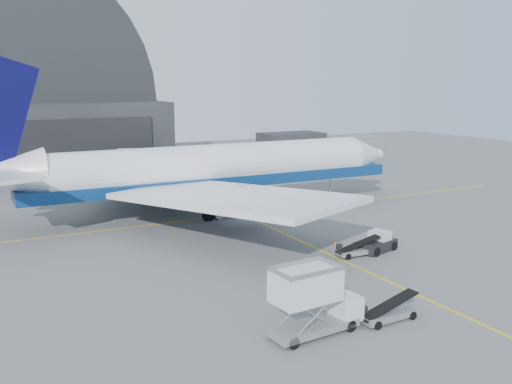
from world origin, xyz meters
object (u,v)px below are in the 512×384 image
pushback_tug (377,243)px  belt_loader_a (388,313)px  airliner (201,170)px  belt_loader_b (357,250)px  catering_truck (312,302)px

pushback_tug → belt_loader_a: pushback_tug is taller
airliner → pushback_tug: bearing=-67.9°
pushback_tug → belt_loader_b: pushback_tug is taller
catering_truck → belt_loader_b: catering_truck is taller
pushback_tug → catering_truck: bearing=-157.4°
catering_truck → belt_loader_b: 17.15m
airliner → belt_loader_a: size_ratio=12.01×
belt_loader_b → pushback_tug: bearing=11.9°
airliner → belt_loader_b: bearing=-74.2°
catering_truck → airliner: bearing=74.3°
catering_truck → belt_loader_a: 5.69m
airliner → catering_truck: airliner is taller
catering_truck → belt_loader_a: size_ratio=1.40×
catering_truck → pushback_tug: size_ratio=1.42×
catering_truck → belt_loader_a: (5.42, -0.60, -1.60)m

